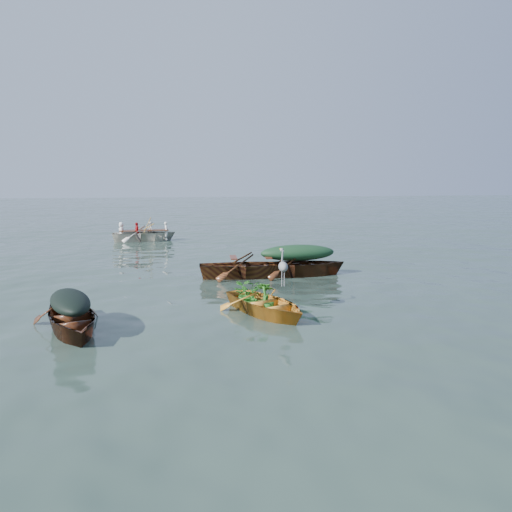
{
  "coord_description": "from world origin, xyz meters",
  "views": [
    {
      "loc": [
        -2.69,
        -14.24,
        3.15
      ],
      "look_at": [
        0.08,
        2.47,
        0.5
      ],
      "focal_mm": 35.0,
      "sensor_mm": 36.0,
      "label": 1
    }
  ],
  "objects_px": {
    "rowed_boat": "(144,241)",
    "heron": "(283,273)",
    "dark_covered_boat": "(72,331)",
    "green_tarp_boat": "(297,276)",
    "open_wooden_boat": "(251,277)",
    "yellow_dinghy": "(265,314)"
  },
  "relations": [
    {
      "from": "rowed_boat",
      "to": "heron",
      "type": "relative_size",
      "value": 4.78
    },
    {
      "from": "dark_covered_boat",
      "to": "rowed_boat",
      "type": "height_order",
      "value": "rowed_boat"
    },
    {
      "from": "green_tarp_boat",
      "to": "open_wooden_boat",
      "type": "relative_size",
      "value": 0.98
    },
    {
      "from": "open_wooden_boat",
      "to": "rowed_boat",
      "type": "relative_size",
      "value": 1.03
    },
    {
      "from": "yellow_dinghy",
      "to": "heron",
      "type": "relative_size",
      "value": 3.62
    },
    {
      "from": "yellow_dinghy",
      "to": "dark_covered_boat",
      "type": "relative_size",
      "value": 0.9
    },
    {
      "from": "heron",
      "to": "open_wooden_boat",
      "type": "bearing_deg",
      "value": 67.15
    },
    {
      "from": "green_tarp_boat",
      "to": "open_wooden_boat",
      "type": "distance_m",
      "value": 1.55
    },
    {
      "from": "dark_covered_boat",
      "to": "green_tarp_boat",
      "type": "distance_m",
      "value": 7.89
    },
    {
      "from": "dark_covered_boat",
      "to": "green_tarp_boat",
      "type": "height_order",
      "value": "green_tarp_boat"
    },
    {
      "from": "rowed_boat",
      "to": "dark_covered_boat",
      "type": "bearing_deg",
      "value": 172.83
    },
    {
      "from": "dark_covered_boat",
      "to": "rowed_boat",
      "type": "bearing_deg",
      "value": 69.63
    },
    {
      "from": "open_wooden_boat",
      "to": "dark_covered_boat",
      "type": "bearing_deg",
      "value": 140.91
    },
    {
      "from": "yellow_dinghy",
      "to": "dark_covered_boat",
      "type": "distance_m",
      "value": 4.26
    },
    {
      "from": "yellow_dinghy",
      "to": "green_tarp_boat",
      "type": "relative_size",
      "value": 0.75
    },
    {
      "from": "rowed_boat",
      "to": "heron",
      "type": "xyz_separation_m",
      "value": [
        4.02,
        -14.16,
        0.91
      ]
    },
    {
      "from": "yellow_dinghy",
      "to": "rowed_boat",
      "type": "bearing_deg",
      "value": 78.91
    },
    {
      "from": "open_wooden_boat",
      "to": "heron",
      "type": "distance_m",
      "value": 4.22
    },
    {
      "from": "yellow_dinghy",
      "to": "heron",
      "type": "distance_m",
      "value": 1.07
    },
    {
      "from": "heron",
      "to": "dark_covered_boat",
      "type": "bearing_deg",
      "value": 165.74
    },
    {
      "from": "open_wooden_boat",
      "to": "green_tarp_boat",
      "type": "bearing_deg",
      "value": -86.39
    },
    {
      "from": "dark_covered_boat",
      "to": "open_wooden_boat",
      "type": "relative_size",
      "value": 0.82
    }
  ]
}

